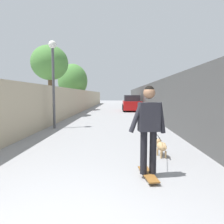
% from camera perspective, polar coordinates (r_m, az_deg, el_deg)
% --- Properties ---
extents(ground_plane, '(80.00, 80.00, 0.00)m').
position_cam_1_polar(ground_plane, '(15.79, -0.21, -0.85)').
color(ground_plane, gray).
extents(wall_left, '(48.00, 0.30, 2.04)m').
position_cam_1_polar(wall_left, '(14.17, -12.77, 2.51)').
color(wall_left, tan).
rests_on(wall_left, ground).
extents(fence_right, '(48.00, 0.30, 2.43)m').
position_cam_1_polar(fence_right, '(13.93, 12.00, 3.28)').
color(fence_right, '#4C4C4C').
rests_on(fence_right, ground).
extents(tree_left_near, '(2.99, 2.99, 4.70)m').
position_cam_1_polar(tree_left_near, '(21.27, -11.01, 8.60)').
color(tree_left_near, '#473523').
rests_on(tree_left_near, ground).
extents(tree_left_mid, '(2.64, 2.64, 5.13)m').
position_cam_1_polar(tree_left_mid, '(15.68, -17.15, 12.98)').
color(tree_left_mid, brown).
rests_on(tree_left_mid, ground).
extents(lamp_post, '(0.36, 0.36, 4.04)m').
position_cam_1_polar(lamp_post, '(9.89, -16.27, 11.72)').
color(lamp_post, '#4C4C51').
rests_on(lamp_post, ground).
extents(skateboard, '(0.82, 0.32, 0.08)m').
position_cam_1_polar(skateboard, '(4.09, 10.10, -16.85)').
color(skateboard, brown).
rests_on(skateboard, ground).
extents(person_skateboarder, '(0.27, 0.72, 1.66)m').
position_cam_1_polar(person_skateboarder, '(3.84, 10.33, -2.99)').
color(person_skateboarder, black).
rests_on(person_skateboarder, skateboard).
extents(dog, '(1.66, 0.68, 1.06)m').
position_cam_1_polar(dog, '(5.39, 13.65, -9.26)').
color(dog, tan).
rests_on(dog, ground).
extents(car_near, '(3.89, 1.80, 1.54)m').
position_cam_1_polar(car_near, '(20.00, 5.55, 2.38)').
color(car_near, '#B71414').
rests_on(car_near, ground).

